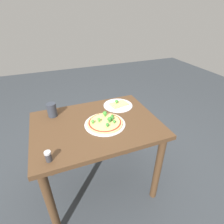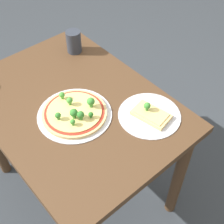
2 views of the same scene
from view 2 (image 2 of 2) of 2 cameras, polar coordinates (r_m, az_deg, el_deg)
name	(u,v)px [view 2 (image 2 of 2)]	position (r m, az deg, el deg)	size (l,w,h in m)	color
ground_plane	(84,187)	(2.04, -5.09, -13.54)	(8.00, 8.00, 0.00)	#33383D
dining_table	(76,121)	(1.52, -6.66, -1.66)	(1.01, 0.74, 0.76)	#4C331E
pizza_tray_whole	(75,113)	(1.36, -6.83, -0.12)	(0.33, 0.33, 0.07)	silver
pizza_tray_slice	(150,114)	(1.36, 6.98, -0.44)	(0.27, 0.27, 0.06)	silver
drinking_cup	(74,42)	(1.69, -7.01, 12.65)	(0.08, 0.08, 0.12)	#2D333D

